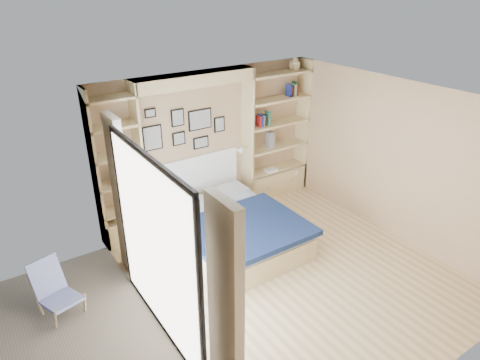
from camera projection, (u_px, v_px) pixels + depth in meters
ground at (289, 270)px, 6.14m from camera, size 4.50×4.50×0.00m
room_shell at (210, 172)px, 6.62m from camera, size 4.50×4.50×4.50m
bed at (232, 229)px, 6.62m from camera, size 1.74×2.31×1.07m
photo_gallery at (184, 128)px, 6.89m from camera, size 1.48×0.02×0.82m
reading_lamps at (200, 160)px, 7.02m from camera, size 1.92×0.12×0.15m
shelf_decor at (265, 110)px, 7.50m from camera, size 3.52×0.23×2.03m
deck_chair at (55, 289)px, 5.28m from camera, size 0.57×0.76×0.68m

